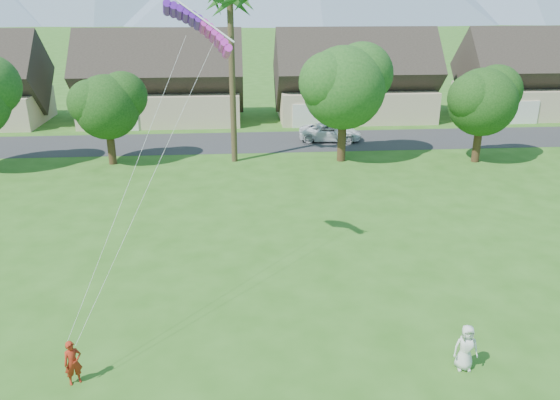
{
  "coord_description": "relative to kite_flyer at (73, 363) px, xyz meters",
  "views": [
    {
      "loc": [
        -1.62,
        -11.09,
        11.83
      ],
      "look_at": [
        0.0,
        10.0,
        3.8
      ],
      "focal_mm": 35.0,
      "sensor_mm": 36.0,
      "label": 1
    }
  ],
  "objects": [
    {
      "name": "street",
      "position": [
        7.13,
        30.17,
        -0.77
      ],
      "size": [
        90.0,
        7.0,
        0.01
      ],
      "primitive_type": "cube",
      "color": "#2D2D30",
      "rests_on": "ground"
    },
    {
      "name": "kite_flyer",
      "position": [
        0.0,
        0.0,
        0.0
      ],
      "size": [
        0.67,
        0.59,
        1.55
      ],
      "primitive_type": "imported",
      "rotation": [
        0.0,
        0.0,
        0.5
      ],
      "color": "#A22512",
      "rests_on": "ground"
    },
    {
      "name": "watcher",
      "position": [
        12.82,
        -0.26,
        0.05
      ],
      "size": [
        0.86,
        0.61,
        1.65
      ],
      "primitive_type": "imported",
      "rotation": [
        0.0,
        0.0,
        -0.11
      ],
      "color": "silver",
      "rests_on": "ground"
    },
    {
      "name": "parked_car",
      "position": [
        13.27,
        30.17,
        -0.04
      ],
      "size": [
        5.55,
        3.08,
        1.47
      ],
      "primitive_type": "imported",
      "rotation": [
        0.0,
        0.0,
        1.45
      ],
      "color": "white",
      "rests_on": "ground"
    },
    {
      "name": "houses_row",
      "position": [
        7.62,
        39.17,
        2.67
      ],
      "size": [
        72.75,
        8.19,
        8.86
      ],
      "color": "beige",
      "rests_on": "ground"
    },
    {
      "name": "tree_row",
      "position": [
        5.98,
        24.09,
        4.12
      ],
      "size": [
        62.27,
        6.67,
        8.45
      ],
      "color": "#47301C",
      "rests_on": "ground"
    },
    {
      "name": "parafoil_kite",
      "position": [
        4.15,
        7.47,
        9.92
      ],
      "size": [
        3.16,
        1.21,
        0.5
      ],
      "rotation": [
        0.0,
        0.0,
        -0.15
      ],
      "color": "#6318B9",
      "rests_on": "ground"
    }
  ]
}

